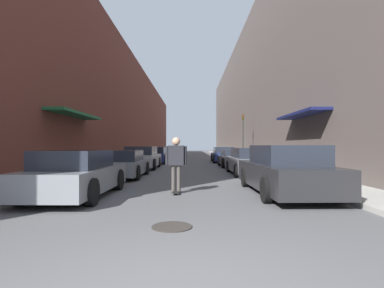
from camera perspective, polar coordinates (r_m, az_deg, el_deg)
name	(u,v)px	position (r m, az deg, el deg)	size (l,w,h in m)	color
ground	(190,160)	(29.16, -0.40, -3.12)	(146.01, 146.01, 0.00)	#515154
curb_strip_left	(150,157)	(36.14, -8.09, -2.49)	(1.80, 66.37, 0.12)	#A3A099
curb_strip_right	(231,157)	(36.09, 7.43, -2.49)	(1.80, 66.37, 0.12)	#A3A099
building_row_left	(125,113)	(36.84, -12.58, 5.81)	(4.90, 66.37, 10.71)	brown
building_row_right	(255,98)	(37.01, 11.93, 8.61)	(4.90, 66.37, 14.33)	#564C47
parked_car_left_0	(76,174)	(8.86, -21.16, -5.42)	(1.86, 4.19, 1.29)	gray
parked_car_left_1	(121,164)	(13.77, -13.38, -3.76)	(2.05, 4.12, 1.21)	gray
parked_car_left_2	(142,158)	(18.69, -9.59, -2.64)	(1.99, 4.18, 1.37)	#B7B7BC
parked_car_left_3	(154,155)	(24.09, -7.18, -2.18)	(2.09, 4.10, 1.31)	navy
parked_car_right_0	(284,171)	(9.22, 17.16, -4.88)	(1.96, 4.79, 1.42)	#232326
parked_car_right_1	(250,162)	(14.89, 10.93, -3.35)	(1.91, 4.82, 1.31)	gray
parked_car_right_2	(234,158)	(20.18, 7.99, -2.74)	(1.91, 3.99, 1.15)	#515459
parked_car_right_3	(223,155)	(25.84, 5.96, -2.06)	(1.97, 4.51, 1.31)	navy
skateboarder	(176,159)	(8.86, -3.10, -2.86)	(0.64, 0.78, 1.66)	black
manhole_cover	(172,227)	(5.38, -3.90, -15.44)	(0.70, 0.70, 0.02)	#332D28
traffic_light	(243,133)	(26.16, 9.64, 2.15)	(0.16, 0.22, 3.99)	#2D2D2D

